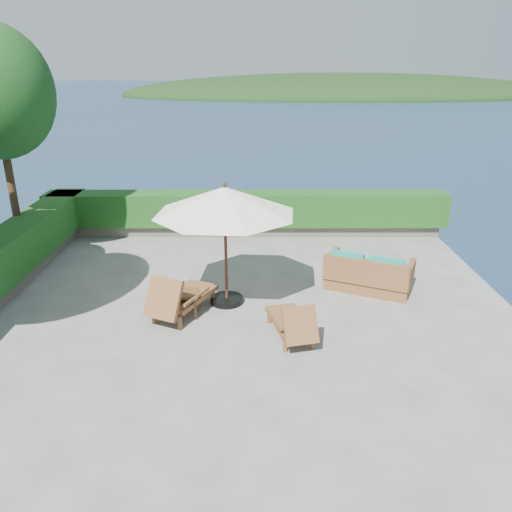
{
  "coord_description": "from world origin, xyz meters",
  "views": [
    {
      "loc": [
        0.29,
        -9.44,
        5.01
      ],
      "look_at": [
        0.3,
        0.8,
        1.1
      ],
      "focal_mm": 35.0,
      "sensor_mm": 36.0,
      "label": 1
    }
  ],
  "objects_px": {
    "patio_umbrella": "(225,202)",
    "side_table": "(186,296)",
    "lounge_left": "(180,297)",
    "lounge_right": "(292,322)",
    "wicker_loveseat": "(368,275)"
  },
  "relations": [
    {
      "from": "lounge_right",
      "to": "side_table",
      "type": "height_order",
      "value": "lounge_right"
    },
    {
      "from": "patio_umbrella",
      "to": "lounge_right",
      "type": "bearing_deg",
      "value": -49.9
    },
    {
      "from": "side_table",
      "to": "lounge_left",
      "type": "bearing_deg",
      "value": -170.27
    },
    {
      "from": "lounge_right",
      "to": "wicker_loveseat",
      "type": "bearing_deg",
      "value": 35.74
    },
    {
      "from": "lounge_right",
      "to": "side_table",
      "type": "distance_m",
      "value": 2.39
    },
    {
      "from": "side_table",
      "to": "wicker_loveseat",
      "type": "relative_size",
      "value": 0.24
    },
    {
      "from": "side_table",
      "to": "wicker_loveseat",
      "type": "height_order",
      "value": "wicker_loveseat"
    },
    {
      "from": "wicker_loveseat",
      "to": "lounge_left",
      "type": "bearing_deg",
      "value": -138.27
    },
    {
      "from": "lounge_left",
      "to": "side_table",
      "type": "height_order",
      "value": "lounge_left"
    },
    {
      "from": "lounge_left",
      "to": "lounge_right",
      "type": "bearing_deg",
      "value": 2.45
    },
    {
      "from": "patio_umbrella",
      "to": "side_table",
      "type": "height_order",
      "value": "patio_umbrella"
    },
    {
      "from": "patio_umbrella",
      "to": "lounge_right",
      "type": "height_order",
      "value": "patio_umbrella"
    },
    {
      "from": "patio_umbrella",
      "to": "lounge_right",
      "type": "xyz_separation_m",
      "value": [
        1.36,
        -1.61,
        -1.97
      ]
    },
    {
      "from": "patio_umbrella",
      "to": "lounge_left",
      "type": "height_order",
      "value": "patio_umbrella"
    },
    {
      "from": "lounge_left",
      "to": "wicker_loveseat",
      "type": "distance_m",
      "value": 4.47
    }
  ]
}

